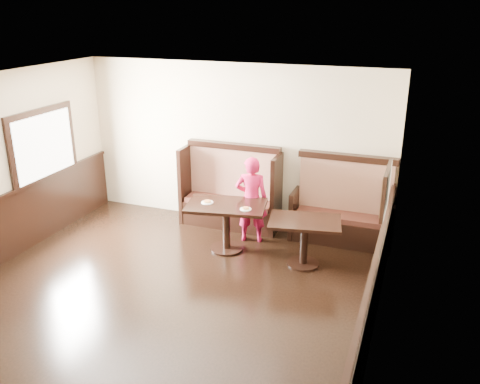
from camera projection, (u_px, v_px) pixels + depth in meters
The scene contains 9 objects.
ground at pixel (134, 327), 6.19m from camera, with size 7.00×7.00×0.00m, color black.
room_shell at pixel (121, 263), 6.30m from camera, with size 7.00×7.00×7.00m.
booth_main at pixel (231, 196), 8.91m from camera, with size 1.75×0.72×1.45m.
booth_neighbor at pixel (342, 213), 8.29m from camera, with size 1.65×0.72×1.45m.
table_main at pixel (226, 215), 7.94m from camera, with size 1.34×0.97×0.78m.
table_neighbor at pixel (304, 232), 7.49m from camera, with size 1.15×0.86×0.72m.
child at pixel (251, 200), 8.21m from camera, with size 0.53×0.35×1.44m, color #BD1444.
pizza_plate_left at pixel (207, 202), 7.93m from camera, with size 0.19×0.19×0.04m.
pizza_plate_right at pixel (246, 209), 7.68m from camera, with size 0.18×0.18×0.03m.
Camera 1 is at (3.02, -4.46, 3.70)m, focal length 38.00 mm.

